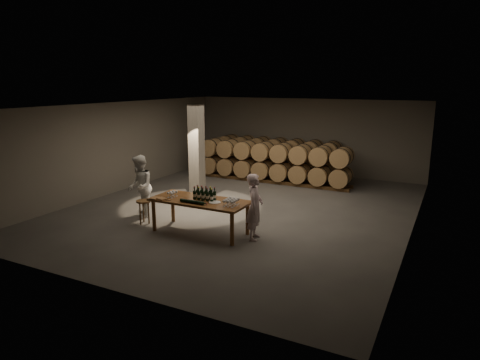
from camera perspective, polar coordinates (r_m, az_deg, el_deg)
The scene contains 15 objects.
room at distance 14.21m, azimuth -5.80°, elevation 3.61°, with size 12.00×12.00×12.00m.
tasting_table at distance 11.22m, azimuth -5.38°, elevation -3.14°, with size 2.60×1.10×0.90m.
barrel_stack_back at distance 18.36m, azimuth 4.95°, elevation 3.31°, with size 5.48×0.95×1.57m.
barrel_stack_front at distance 16.94m, azimuth 4.39°, elevation 2.50°, with size 6.26×0.95×1.57m.
bottle_cluster at distance 11.14m, azimuth -4.76°, elevation -2.03°, with size 0.61×0.24×0.35m.
lying_bottles at distance 10.86m, azimuth -6.37°, elevation -2.90°, with size 0.79×0.09×0.09m.
glass_cluster_left at distance 11.53m, azimuth -9.01°, elevation -1.68°, with size 0.19×0.30×0.16m.
glass_cluster_right at distance 10.62m, azimuth -1.19°, elevation -2.74°, with size 0.30×0.41×0.17m.
plate at distance 10.90m, azimuth -3.38°, elevation -2.99°, with size 0.30×0.30×0.02m, color white.
notebook_near at distance 11.37m, azimuth -10.38°, elevation -2.47°, with size 0.25×0.20×0.03m, color #926035.
notebook_corner at distance 11.48m, azimuth -11.29°, elevation -2.36°, with size 0.20×0.25×0.02m, color #926035.
pen at distance 11.23m, azimuth -9.58°, elevation -2.69°, with size 0.01×0.01×0.15m, color black.
stool at distance 12.25m, azimuth -12.72°, elevation -3.23°, with size 0.40×0.40×0.67m.
person_man at distance 10.72m, azimuth 1.97°, elevation -3.59°, with size 0.62×0.40×1.69m, color beige.
person_woman at distance 12.77m, azimuth -13.21°, elevation -0.86°, with size 0.89×0.70×1.84m, color white.
Camera 1 is at (5.80, -11.59, 3.91)m, focal length 32.00 mm.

